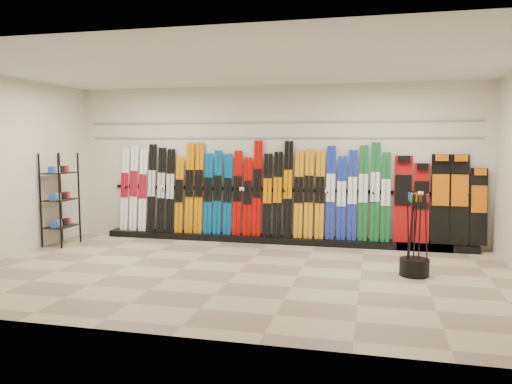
# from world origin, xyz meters

# --- Properties ---
(floor) EXTENTS (8.00, 8.00, 0.00)m
(floor) POSITION_xyz_m (0.00, 0.00, 0.00)
(floor) COLOR gray
(floor) RESTS_ON ground
(back_wall) EXTENTS (8.00, 0.00, 8.00)m
(back_wall) POSITION_xyz_m (0.00, 2.50, 1.50)
(back_wall) COLOR beige
(back_wall) RESTS_ON floor
(left_wall) EXTENTS (0.00, 5.00, 5.00)m
(left_wall) POSITION_xyz_m (-4.00, 0.00, 1.50)
(left_wall) COLOR beige
(left_wall) RESTS_ON floor
(ceiling) EXTENTS (8.00, 8.00, 0.00)m
(ceiling) POSITION_xyz_m (0.00, 0.00, 3.00)
(ceiling) COLOR silver
(ceiling) RESTS_ON back_wall
(ski_rack_base) EXTENTS (8.00, 0.40, 0.12)m
(ski_rack_base) POSITION_xyz_m (0.22, 2.28, 0.06)
(ski_rack_base) COLOR black
(ski_rack_base) RESTS_ON floor
(skis) EXTENTS (5.37, 0.23, 1.83)m
(skis) POSITION_xyz_m (-0.45, 2.33, 0.96)
(skis) COLOR white
(skis) RESTS_ON ski_rack_base
(snowboards) EXTENTS (1.58, 0.24, 1.59)m
(snowboards) POSITION_xyz_m (3.07, 2.36, 0.88)
(snowboards) COLOR #990C0C
(snowboards) RESTS_ON ski_rack_base
(accessory_rack) EXTENTS (0.40, 0.60, 1.72)m
(accessory_rack) POSITION_xyz_m (-3.75, 1.15, 0.86)
(accessory_rack) COLOR black
(accessory_rack) RESTS_ON floor
(pole_bin) EXTENTS (0.42, 0.42, 0.25)m
(pole_bin) POSITION_xyz_m (2.53, 0.42, 0.12)
(pole_bin) COLOR black
(pole_bin) RESTS_ON floor
(ski_poles) EXTENTS (0.33, 0.30, 1.18)m
(ski_poles) POSITION_xyz_m (2.51, 0.41, 0.61)
(ski_poles) COLOR black
(ski_poles) RESTS_ON pole_bin
(slatwall_rail_0) EXTENTS (7.60, 0.02, 0.03)m
(slatwall_rail_0) POSITION_xyz_m (0.00, 2.48, 2.00)
(slatwall_rail_0) COLOR gray
(slatwall_rail_0) RESTS_ON back_wall
(slatwall_rail_1) EXTENTS (7.60, 0.02, 0.03)m
(slatwall_rail_1) POSITION_xyz_m (0.00, 2.48, 2.30)
(slatwall_rail_1) COLOR gray
(slatwall_rail_1) RESTS_ON back_wall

